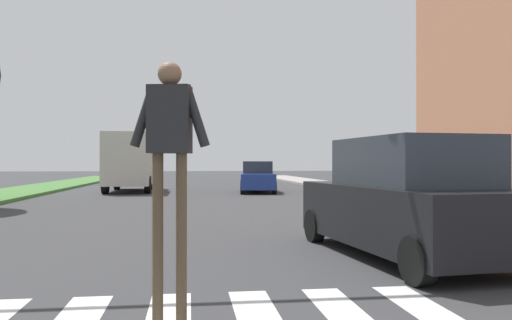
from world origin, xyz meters
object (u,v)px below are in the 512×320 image
(truck_box_delivery, at_px, (131,161))
(sedan_midblock, at_px, (257,178))
(pedestrian_performer, at_px, (170,152))
(suv_crossing, at_px, (405,201))

(truck_box_delivery, bearing_deg, sedan_midblock, -13.30)
(pedestrian_performer, distance_m, suv_crossing, 4.99)
(sedan_midblock, relative_size, truck_box_delivery, 0.72)
(pedestrian_performer, distance_m, truck_box_delivery, 23.62)
(truck_box_delivery, bearing_deg, pedestrian_performer, -82.80)
(pedestrian_performer, xyz_separation_m, truck_box_delivery, (-2.96, 23.44, -0.03))
(sedan_midblock, bearing_deg, pedestrian_performer, -99.75)
(sedan_midblock, bearing_deg, suv_crossing, -90.12)
(suv_crossing, height_order, truck_box_delivery, truck_box_delivery)
(pedestrian_performer, bearing_deg, truck_box_delivery, 97.20)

